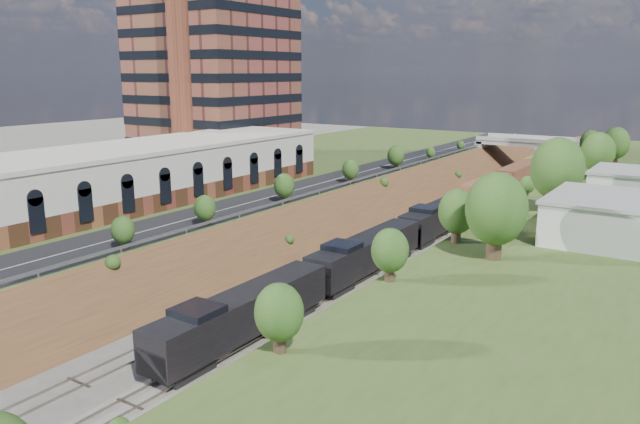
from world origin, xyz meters
TOP-DOWN VIEW (x-y plane):
  - platform_left at (-33.00, 60.00)m, footprint 44.00×180.00m
  - embankment_left at (-11.00, 60.00)m, footprint 10.00×180.00m
  - embankment_right at (11.00, 60.00)m, footprint 10.00×180.00m
  - rail_left_track at (-2.60, 60.00)m, footprint 1.58×180.00m
  - rail_right_track at (2.60, 60.00)m, footprint 1.58×180.00m
  - road at (-15.50, 60.00)m, footprint 8.00×180.00m
  - guardrail at (-11.40, 59.80)m, footprint 0.10×171.00m
  - commercial_building at (-28.00, 38.00)m, footprint 14.30×62.30m
  - smokestack at (-36.00, 56.00)m, footprint 3.20×3.20m
  - overpass at (0.00, 122.00)m, footprint 24.50×8.30m
  - white_building_near at (23.50, 52.00)m, footprint 9.00×12.00m
  - white_building_far at (23.00, 74.00)m, footprint 8.00×10.00m
  - tree_right_large at (17.00, 40.00)m, footprint 5.25×5.25m
  - tree_left_crest at (-11.80, 20.00)m, footprint 2.45×2.45m
  - freight_train at (2.60, 88.39)m, footprint 3.16×143.73m

SIDE VIEW (x-z plane):
  - embankment_left at x=-11.00m, z-range -5.00..5.00m
  - embankment_right at x=11.00m, z-range -5.00..5.00m
  - rail_left_track at x=-2.60m, z-range 0.00..0.18m
  - rail_right_track at x=2.60m, z-range 0.00..0.18m
  - platform_left at x=-33.00m, z-range 0.00..5.00m
  - freight_train at x=2.60m, z-range 0.32..5.01m
  - overpass at x=0.00m, z-range 1.22..8.62m
  - road at x=-15.50m, z-range 5.00..5.10m
  - guardrail at x=-11.40m, z-range 5.20..5.90m
  - white_building_far at x=23.00m, z-range 5.00..8.60m
  - white_building_near at x=23.50m, z-range 5.00..9.00m
  - tree_left_crest at x=-11.80m, z-range 5.26..8.82m
  - commercial_building at x=-28.00m, z-range 5.01..12.01m
  - tree_right_large at x=17.00m, z-range 5.58..13.19m
  - smokestack at x=-36.00m, z-range 5.00..45.00m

